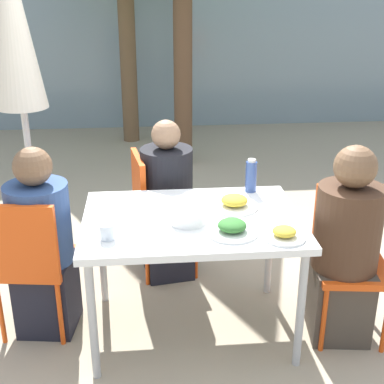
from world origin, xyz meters
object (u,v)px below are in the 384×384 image
person_left (42,248)px  person_far (167,206)px  chair_right (350,250)px  chair_far (154,205)px  person_right (345,251)px  bottle (251,176)px  closed_umbrella (15,41)px  drinking_cup (107,232)px  chair_left (29,257)px  salad_bowl (188,217)px

person_left → person_far: person_left is taller
person_left → chair_right: size_ratio=1.29×
chair_far → person_far: 0.10m
person_right → bottle: 0.71m
closed_umbrella → bottle: 1.64m
person_right → closed_umbrella: 2.29m
drinking_cup → chair_left: bearing=150.5°
chair_right → chair_far: 1.33m
chair_left → person_far: (0.80, 0.63, 0.01)m
chair_far → person_far: person_far is taller
chair_left → bottle: bearing=21.0°
bottle → salad_bowl: bottle is taller
chair_right → bottle: size_ratio=4.19×
person_right → person_far: bearing=-32.0°
salad_bowl → person_right: bearing=-2.8°
person_right → person_left: bearing=-0.2°
closed_umbrella → person_far: bearing=-4.8°
chair_left → chair_far: size_ratio=1.00×
closed_umbrella → bottle: (1.39, -0.40, -0.76)m
bottle → drinking_cup: bottle is taller
chair_right → bottle: 0.72m
chair_right → person_right: size_ratio=0.75×
chair_far → salad_bowl: (0.17, -0.77, 0.26)m
closed_umbrella → salad_bowl: size_ratio=11.73×
bottle → drinking_cup: size_ratio=2.59×
chair_left → salad_bowl: bearing=0.8°
chair_left → chair_right: (1.81, -0.08, 0.00)m
chair_far → salad_bowl: size_ratio=4.55×
bottle → salad_bowl: size_ratio=1.09×
chair_far → bottle: bearing=49.4°
drinking_cup → salad_bowl: 0.45m
chair_right → drinking_cup: bearing=15.0°
closed_umbrella → drinking_cup: size_ratio=27.99×
person_right → salad_bowl: bearing=4.4°
closed_umbrella → salad_bowl: bearing=-39.9°
chair_left → salad_bowl: size_ratio=4.55×
chair_right → closed_umbrella: size_ratio=0.39×
chair_far → chair_right: bearing=46.9°
bottle → salad_bowl: (-0.42, -0.41, -0.07)m
chair_left → salad_bowl: (0.88, -0.11, 0.26)m
bottle → drinking_cup: (-0.84, -0.57, -0.06)m
chair_right → chair_far: bearing=-26.8°
chair_left → chair_right: size_ratio=1.00×
person_right → chair_far: 1.32m
drinking_cup → chair_right: bearing=7.7°
person_far → salad_bowl: (0.08, -0.74, 0.25)m
person_right → bottle: (-0.45, 0.46, 0.29)m
person_far → bottle: 0.67m
person_right → drinking_cup: (-1.29, -0.11, 0.23)m
person_left → bottle: size_ratio=5.42×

